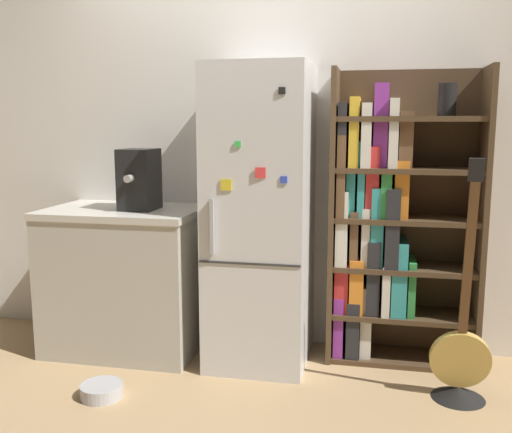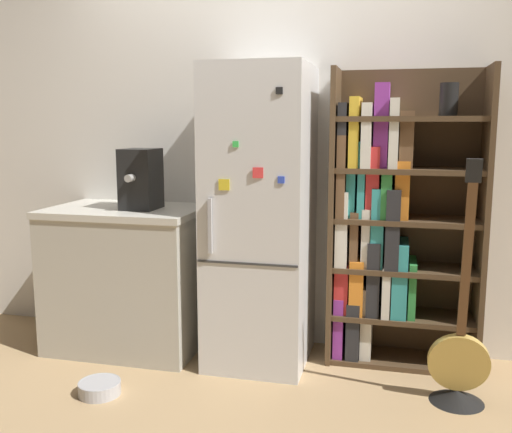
{
  "view_description": "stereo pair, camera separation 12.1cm",
  "coord_description": "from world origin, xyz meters",
  "views": [
    {
      "loc": [
        0.65,
        -3.09,
        1.41
      ],
      "look_at": [
        -0.03,
        0.15,
        0.87
      ],
      "focal_mm": 40.0,
      "sensor_mm": 36.0,
      "label": 1
    },
    {
      "loc": [
        0.76,
        -3.06,
        1.41
      ],
      "look_at": [
        -0.03,
        0.15,
        0.87
      ],
      "focal_mm": 40.0,
      "sensor_mm": 36.0,
      "label": 2
    }
  ],
  "objects": [
    {
      "name": "pet_bowl",
      "position": [
        -0.71,
        -0.53,
        0.04
      ],
      "size": [
        0.22,
        0.22,
        0.07
      ],
      "color": "#B7B7BC",
      "rests_on": "ground_plane"
    },
    {
      "name": "guitar",
      "position": [
        1.11,
        -0.18,
        0.18
      ],
      "size": [
        0.3,
        0.29,
        1.25
      ],
      "color": "black",
      "rests_on": "ground_plane"
    },
    {
      "name": "wall_back",
      "position": [
        0.0,
        0.47,
        1.3
      ],
      "size": [
        8.0,
        0.05,
        2.6
      ],
      "color": "white",
      "rests_on": "ground_plane"
    },
    {
      "name": "bookshelf",
      "position": [
        0.72,
        0.3,
        0.82
      ],
      "size": [
        0.86,
        0.35,
        1.72
      ],
      "color": "#4C3823",
      "rests_on": "ground_plane"
    },
    {
      "name": "kitchen_counter",
      "position": [
        -0.86,
        0.13,
        0.45
      ],
      "size": [
        0.94,
        0.66,
        0.89
      ],
      "color": "#BCB7A8",
      "rests_on": "ground_plane"
    },
    {
      "name": "refrigerator",
      "position": [
        -0.0,
        0.13,
        0.87
      ],
      "size": [
        0.57,
        0.66,
        1.73
      ],
      "color": "silver",
      "rests_on": "ground_plane"
    },
    {
      "name": "ground_plane",
      "position": [
        0.0,
        0.0,
        0.0
      ],
      "size": [
        16.0,
        16.0,
        0.0
      ],
      "primitive_type": "plane",
      "color": "tan"
    },
    {
      "name": "espresso_machine",
      "position": [
        -0.74,
        0.11,
        1.08
      ],
      "size": [
        0.2,
        0.29,
        0.37
      ],
      "color": "black",
      "rests_on": "kitchen_counter"
    }
  ]
}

